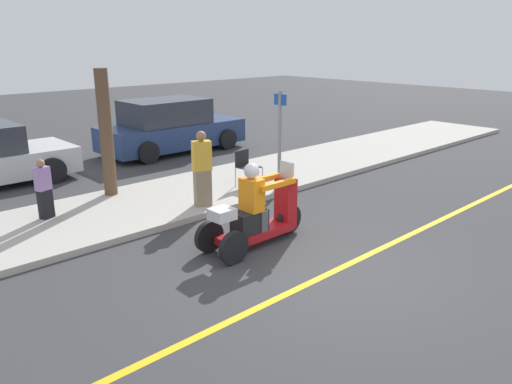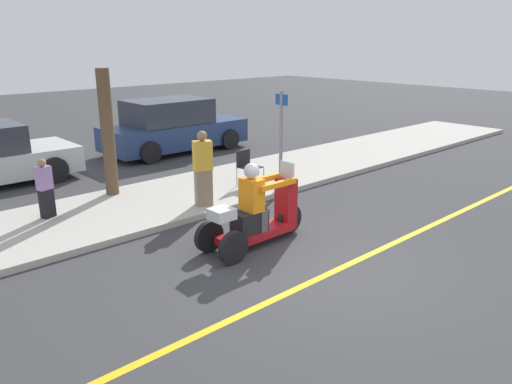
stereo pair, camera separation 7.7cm
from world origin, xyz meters
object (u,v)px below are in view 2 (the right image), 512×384
(tree_trunk, at_px, (108,133))
(street_sign, at_px, (281,136))
(motorcycle_trike, at_px, (257,216))
(spectator_by_tree, at_px, (203,170))
(spectator_far_back, at_px, (45,189))
(folding_chair_set_back, at_px, (247,164))
(parked_car_lot_center, at_px, (173,127))

(tree_trunk, bearing_deg, street_sign, -35.01)
(motorcycle_trike, distance_m, tree_trunk, 4.20)
(motorcycle_trike, xyz_separation_m, spectator_by_tree, (0.41, 2.05, 0.33))
(spectator_far_back, xyz_separation_m, folding_chair_set_back, (4.25, -0.94, -0.05))
(folding_chair_set_back, bearing_deg, spectator_far_back, 167.57)
(spectator_by_tree, xyz_separation_m, parked_car_lot_center, (2.68, 5.20, -0.10))
(spectator_by_tree, relative_size, street_sign, 0.70)
(folding_chair_set_back, height_order, tree_trunk, tree_trunk)
(spectator_far_back, relative_size, street_sign, 0.52)
(folding_chair_set_back, bearing_deg, motorcycle_trike, -128.52)
(spectator_far_back, xyz_separation_m, tree_trunk, (1.62, 0.57, 0.80))
(spectator_far_back, height_order, tree_trunk, tree_trunk)
(spectator_by_tree, distance_m, street_sign, 2.11)
(spectator_far_back, bearing_deg, spectator_by_tree, -28.33)
(spectator_by_tree, xyz_separation_m, street_sign, (2.06, -0.16, 0.46))
(spectator_by_tree, distance_m, folding_chair_set_back, 1.70)
(spectator_far_back, bearing_deg, motorcycle_trike, -57.31)
(spectator_far_back, relative_size, tree_trunk, 0.42)
(folding_chair_set_back, xyz_separation_m, street_sign, (0.45, -0.64, 0.69))
(tree_trunk, bearing_deg, motorcycle_trike, -81.46)
(spectator_by_tree, height_order, folding_chair_set_back, spectator_by_tree)
(motorcycle_trike, height_order, folding_chair_set_back, motorcycle_trike)
(motorcycle_trike, bearing_deg, parked_car_lot_center, 66.94)
(street_sign, bearing_deg, motorcycle_trike, -142.50)
(spectator_by_tree, height_order, street_sign, street_sign)
(parked_car_lot_center, height_order, street_sign, street_sign)
(folding_chair_set_back, distance_m, tree_trunk, 3.14)
(spectator_far_back, distance_m, parked_car_lot_center, 6.52)
(folding_chair_set_back, bearing_deg, tree_trunk, 150.14)
(spectator_far_back, xyz_separation_m, spectator_by_tree, (2.64, -1.42, 0.19))
(spectator_by_tree, bearing_deg, motorcycle_trike, -101.33)
(motorcycle_trike, height_order, street_sign, street_sign)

